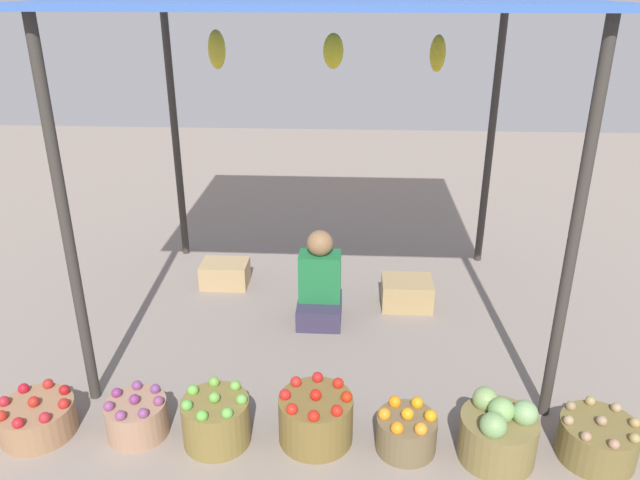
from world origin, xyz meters
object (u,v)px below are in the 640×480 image
object	(u,v)px
wooden_crate_stacked_rear	(407,293)
basket_red_tomatoes	(316,418)
basket_red_apples	(37,418)
wooden_crate_near_vendor	(225,274)
vendor_person	(320,286)
basket_cabbages	(498,433)
basket_purple_onions	(137,417)
basket_green_apples	(216,420)
basket_oranges	(406,431)
basket_potatoes	(597,440)

from	to	relation	value
wooden_crate_stacked_rear	basket_red_tomatoes	bearing A→B (deg)	-111.54
basket_red_apples	wooden_crate_near_vendor	distance (m)	2.20
vendor_person	wooden_crate_near_vendor	size ratio (longest dim) A/B	1.83
vendor_person	wooden_crate_stacked_rear	distance (m)	0.80
vendor_person	basket_cabbages	xyz separation A→B (m)	(1.13, -1.55, -0.12)
basket_purple_onions	wooden_crate_near_vendor	xyz separation A→B (m)	(0.14, 2.03, -0.01)
basket_red_apples	basket_purple_onions	size ratio (longest dim) A/B	1.22
basket_green_apples	wooden_crate_near_vendor	bearing A→B (deg)	100.01
basket_red_apples	basket_green_apples	xyz separation A→B (m)	(1.13, -0.01, 0.04)
basket_oranges	basket_potatoes	distance (m)	1.12
vendor_person	basket_green_apples	distance (m)	1.61
vendor_person	wooden_crate_stacked_rear	xyz separation A→B (m)	(0.74, 0.26, -0.18)
basket_green_apples	basket_red_apples	bearing A→B (deg)	179.46
vendor_person	basket_red_apples	distance (m)	2.25
vendor_person	basket_purple_onions	bearing A→B (deg)	-125.45
basket_oranges	basket_cabbages	world-z (taller)	basket_cabbages
vendor_person	basket_potatoes	xyz separation A→B (m)	(1.72, -1.52, -0.17)
basket_red_apples	basket_potatoes	world-z (taller)	basket_potatoes
vendor_person	wooden_crate_near_vendor	distance (m)	1.08
vendor_person	basket_red_apples	world-z (taller)	vendor_person
vendor_person	wooden_crate_stacked_rear	world-z (taller)	vendor_person
vendor_person	basket_purple_onions	distance (m)	1.82
basket_green_apples	wooden_crate_near_vendor	world-z (taller)	basket_green_apples
basket_purple_onions	basket_cabbages	distance (m)	2.18
basket_potatoes	wooden_crate_stacked_rear	size ratio (longest dim) A/B	1.04
wooden_crate_stacked_rear	basket_cabbages	bearing A→B (deg)	-77.81
basket_purple_onions	basket_green_apples	world-z (taller)	basket_green_apples
basket_purple_onions	wooden_crate_near_vendor	bearing A→B (deg)	86.07
wooden_crate_near_vendor	basket_red_apples	bearing A→B (deg)	-110.28
basket_green_apples	basket_oranges	size ratio (longest dim) A/B	1.13
vendor_person	basket_potatoes	bearing A→B (deg)	-41.49
basket_red_tomatoes	basket_purple_onions	bearing A→B (deg)	-179.26
basket_red_tomatoes	basket_cabbages	distance (m)	1.08
basket_red_apples	basket_potatoes	distance (m)	3.39
basket_purple_onions	wooden_crate_near_vendor	distance (m)	2.04
wooden_crate_stacked_rear	wooden_crate_near_vendor	bearing A→B (deg)	169.73
basket_potatoes	wooden_crate_near_vendor	xyz separation A→B (m)	(-2.63, 2.08, -0.01)
basket_potatoes	wooden_crate_near_vendor	world-z (taller)	basket_potatoes
basket_purple_onions	wooden_crate_near_vendor	size ratio (longest dim) A/B	0.88
basket_red_apples	vendor_person	bearing A→B (deg)	41.91
basket_cabbages	wooden_crate_stacked_rear	size ratio (longest dim) A/B	1.04
basket_red_apples	basket_potatoes	bearing A→B (deg)	-0.37
basket_oranges	basket_cabbages	distance (m)	0.53
vendor_person	basket_potatoes	distance (m)	2.30
basket_potatoes	wooden_crate_near_vendor	size ratio (longest dim) A/B	1.05
basket_oranges	wooden_crate_stacked_rear	xyz separation A→B (m)	(0.13, 1.78, -0.00)
basket_cabbages	basket_potatoes	world-z (taller)	basket_cabbages
vendor_person	basket_oranges	bearing A→B (deg)	-68.23
vendor_person	basket_green_apples	world-z (taller)	vendor_person
basket_red_apples	basket_purple_onions	distance (m)	0.62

